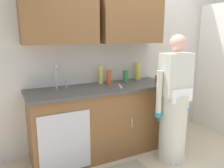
{
  "coord_description": "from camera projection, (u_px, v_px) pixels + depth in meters",
  "views": [
    {
      "loc": [
        -1.72,
        -1.95,
        1.62
      ],
      "look_at": [
        -0.48,
        0.55,
        1.0
      ],
      "focal_mm": 35.94,
      "sensor_mm": 36.0,
      "label": 1
    }
  ],
  "objects": [
    {
      "name": "person_at_sink",
      "position": [
        174.0,
        109.0,
        2.84
      ],
      "size": [
        0.55,
        0.34,
        1.62
      ],
      "color": "white",
      "rests_on": "ground"
    },
    {
      "name": "bottle_water_tall",
      "position": [
        126.0,
        76.0,
        3.28
      ],
      "size": [
        0.08,
        0.08,
        0.17
      ],
      "primitive_type": "cylinder",
      "color": "#2D8C4C",
      "rests_on": "countertop"
    },
    {
      "name": "ground_plane",
      "position": [
        166.0,
        167.0,
        2.8
      ],
      "size": [
        9.0,
        9.0,
        0.0
      ],
      "primitive_type": "plane",
      "color": "beige"
    },
    {
      "name": "counter_cabinet",
      "position": [
        102.0,
        122.0,
        3.08
      ],
      "size": [
        1.9,
        0.62,
        0.9
      ],
      "color": "brown",
      "rests_on": "ground"
    },
    {
      "name": "countertop",
      "position": [
        102.0,
        88.0,
        2.98
      ],
      "size": [
        1.96,
        0.66,
        0.04
      ],
      "primitive_type": "cube",
      "color": "#474442",
      "rests_on": "counter_cabinet"
    },
    {
      "name": "kitchen_wall_with_uppers",
      "position": [
        119.0,
        44.0,
        3.29
      ],
      "size": [
        4.8,
        0.44,
        2.7
      ],
      "color": "beige",
      "rests_on": "ground"
    },
    {
      "name": "bottle_water_short",
      "position": [
        138.0,
        71.0,
        3.43
      ],
      "size": [
        0.08,
        0.08,
        0.26
      ],
      "primitive_type": "cylinder",
      "color": "#D8D14C",
      "rests_on": "countertop"
    },
    {
      "name": "knife_on_counter",
      "position": [
        120.0,
        86.0,
        3.0
      ],
      "size": [
        0.1,
        0.23,
        0.01
      ],
      "primitive_type": "cube",
      "rotation": [
        0.0,
        0.0,
        4.37
      ],
      "color": "silver",
      "rests_on": "countertop"
    },
    {
      "name": "cup_by_sink",
      "position": [
        157.0,
        79.0,
        3.29
      ],
      "size": [
        0.08,
        0.08,
        0.09
      ],
      "primitive_type": "cylinder",
      "color": "#B24C47",
      "rests_on": "countertop"
    },
    {
      "name": "sink",
      "position": [
        62.0,
        92.0,
        2.75
      ],
      "size": [
        0.5,
        0.36,
        0.35
      ],
      "color": "#B7BABF",
      "rests_on": "counter_cabinet"
    },
    {
      "name": "bottle_dish_liquid",
      "position": [
        101.0,
        75.0,
        3.14
      ],
      "size": [
        0.06,
        0.06,
        0.26
      ],
      "primitive_type": "cylinder",
      "color": "#D8D14C",
      "rests_on": "countertop"
    },
    {
      "name": "bottle_soap",
      "position": [
        109.0,
        77.0,
        3.16
      ],
      "size": [
        0.07,
        0.07,
        0.19
      ],
      "primitive_type": "cylinder",
      "color": "#E05933",
      "rests_on": "countertop"
    }
  ]
}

